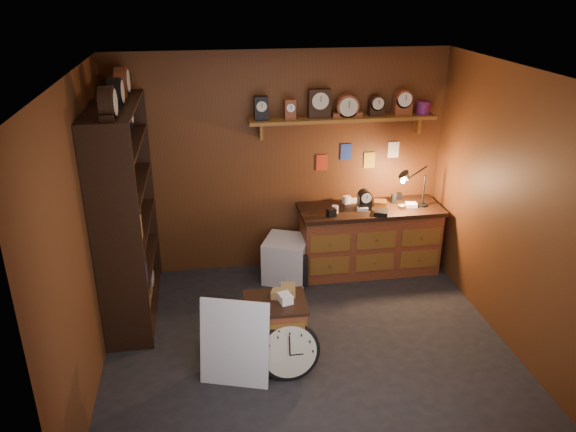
# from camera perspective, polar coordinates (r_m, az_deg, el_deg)

# --- Properties ---
(floor) EXTENTS (4.00, 4.00, 0.00)m
(floor) POSITION_cam_1_polar(r_m,az_deg,el_deg) (5.83, 2.01, -13.01)
(floor) COLOR black
(floor) RESTS_ON ground
(room_shell) EXTENTS (4.02, 3.62, 2.71)m
(room_shell) POSITION_cam_1_polar(r_m,az_deg,el_deg) (5.12, 2.54, 3.53)
(room_shell) COLOR #582F14
(room_shell) RESTS_ON ground
(shelving_unit) EXTENTS (0.47, 1.60, 2.58)m
(shelving_unit) POSITION_cam_1_polar(r_m,az_deg,el_deg) (6.07, -16.49, 1.05)
(shelving_unit) COLOR black
(shelving_unit) RESTS_ON ground
(workbench) EXTENTS (1.75, 0.66, 1.36)m
(workbench) POSITION_cam_1_polar(r_m,az_deg,el_deg) (7.06, 8.22, -1.96)
(workbench) COLOR brown
(workbench) RESTS_ON ground
(low_cabinet) EXTENTS (0.59, 0.51, 0.75)m
(low_cabinet) POSITION_cam_1_polar(r_m,az_deg,el_deg) (5.43, -1.28, -11.35)
(low_cabinet) COLOR brown
(low_cabinet) RESTS_ON ground
(big_round_clock) EXTENTS (0.57, 0.18, 0.57)m
(big_round_clock) POSITION_cam_1_polar(r_m,az_deg,el_deg) (5.29, 0.11, -13.53)
(big_round_clock) COLOR black
(big_round_clock) RESTS_ON ground
(white_panel) EXTENTS (0.65, 0.36, 0.83)m
(white_panel) POSITION_cam_1_polar(r_m,az_deg,el_deg) (5.43, -5.30, -16.26)
(white_panel) COLOR silver
(white_panel) RESTS_ON ground
(mini_fridge) EXTENTS (0.67, 0.69, 0.53)m
(mini_fridge) POSITION_cam_1_polar(r_m,az_deg,el_deg) (6.86, -0.11, -4.41)
(mini_fridge) COLOR silver
(mini_fridge) RESTS_ON ground
(floor_box_a) EXTENTS (0.29, 0.26, 0.17)m
(floor_box_a) POSITION_cam_1_polar(r_m,az_deg,el_deg) (5.92, -4.59, -11.45)
(floor_box_a) COLOR olive
(floor_box_a) RESTS_ON ground
(floor_box_b) EXTENTS (0.33, 0.35, 0.13)m
(floor_box_b) POSITION_cam_1_polar(r_m,az_deg,el_deg) (5.56, -5.13, -14.26)
(floor_box_b) COLOR white
(floor_box_b) RESTS_ON ground
(floor_box_c) EXTENTS (0.35, 0.34, 0.20)m
(floor_box_c) POSITION_cam_1_polar(r_m,az_deg,el_deg) (6.08, -1.46, -10.15)
(floor_box_c) COLOR olive
(floor_box_c) RESTS_ON ground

